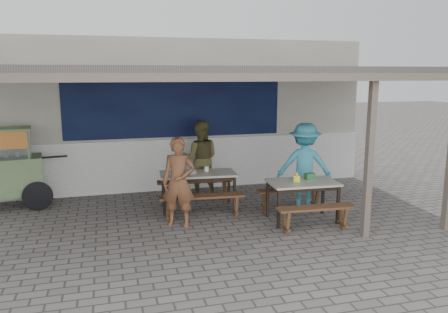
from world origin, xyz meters
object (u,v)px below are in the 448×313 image
patron_wall_side (200,159)px  donation_box (310,176)px  bench_right_street (315,213)px  vendor_cart (3,165)px  condiment_bowl (193,172)px  bench_left_street (202,201)px  tissue_box (297,178)px  patron_street_side (179,182)px  table_left (198,177)px  bench_right_wall (290,195)px  condiment_jar (207,169)px  table_right (303,186)px  bench_left_wall (195,185)px  patron_right_table (304,165)px

patron_wall_side → donation_box: bearing=143.4°
bench_right_street → vendor_cart: 6.17m
condiment_bowl → bench_right_street: bearing=-45.0°
bench_left_street → tissue_box: 1.82m
bench_left_street → patron_street_side: (-0.48, -0.28, 0.47)m
patron_street_side → patron_wall_side: size_ratio=0.95×
table_left → tissue_box: size_ratio=13.28×
bench_right_street → donation_box: (0.23, 0.71, 0.48)m
bench_right_wall → condiment_bowl: (-1.85, 0.59, 0.44)m
condiment_jar → condiment_bowl: bearing=-159.6°
condiment_jar → table_left: bearing=-155.2°
table_right → patron_wall_side: (-1.46, 2.15, 0.18)m
bench_left_wall → bench_right_street: 2.90m
patron_right_table → donation_box: bearing=95.2°
table_right → donation_box: bearing=33.5°
bench_left_wall → bench_right_street: bearing=-50.9°
donation_box → patron_right_table: bearing=72.0°
bench_right_wall → tissue_box: 0.75m
bench_right_street → patron_street_side: size_ratio=0.84×
bench_right_wall → bench_right_street: bearing=-90.0°
table_left → tissue_box: 2.00m
condiment_bowl → bench_right_wall: bearing=-17.7°
patron_wall_side → bench_left_street: bearing=93.1°
patron_wall_side → patron_right_table: size_ratio=0.98×
table_right → bench_right_wall: table_right is taller
vendor_cart → patron_street_side: size_ratio=1.24×
bench_left_street → condiment_jar: (0.25, 0.69, 0.46)m
condiment_jar → bench_right_street: bearing=-52.0°
bench_left_wall → condiment_bowl: 0.77m
bench_right_street → vendor_cart: bearing=155.4°
patron_right_table → tissue_box: bearing=79.2°
patron_wall_side → bench_left_wall: bearing=73.8°
vendor_cart → patron_wall_side: size_ratio=1.18×
bench_left_wall → bench_right_wall: size_ratio=1.19×
table_left → donation_box: donation_box is taller
table_right → bench_right_street: 0.69m
bench_right_wall → vendor_cart: 5.78m
condiment_jar → condiment_bowl: condiment_jar is taller
condiment_jar → donation_box: bearing=-34.8°
table_left → bench_right_street: bearing=-42.0°
condiment_bowl → patron_street_side: bearing=-116.7°
bench_right_street → table_left: bearing=136.2°
bench_right_street → bench_right_wall: (0.07, 1.20, 0.00)m
condiment_bowl → donation_box: bearing=-28.1°
bench_right_wall → condiment_jar: 1.76m
bench_right_street → bench_right_wall: bearing=90.0°
bench_right_street → tissue_box: tissue_box is taller
bench_left_street → patron_right_table: 2.26m
table_right → bench_right_wall: size_ratio=0.95×
bench_left_wall → patron_wall_side: patron_wall_side is taller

